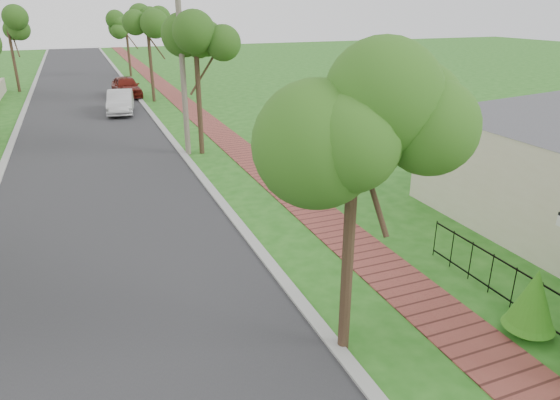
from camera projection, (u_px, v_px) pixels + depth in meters
road at (93, 142)px, 24.44m from camera, size 7.00×120.00×0.02m
kerb_right at (168, 135)px, 25.71m from camera, size 0.30×120.00×0.10m
kerb_left at (10, 149)px, 23.17m from camera, size 0.30×120.00×0.10m
sidewalk at (216, 130)px, 26.61m from camera, size 1.50×120.00×0.03m
street_trees at (79, 37)px, 28.73m from camera, size 10.70×37.65×5.89m
parked_car_red at (126, 87)px, 36.03m from camera, size 2.01×4.38×1.46m
parked_car_white at (120, 102)px, 30.58m from camera, size 2.00×4.32×1.37m
near_tree at (356, 116)px, 8.11m from camera, size 2.24×2.24×5.74m
utility_pole at (181, 48)px, 20.74m from camera, size 1.20×0.24×9.07m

